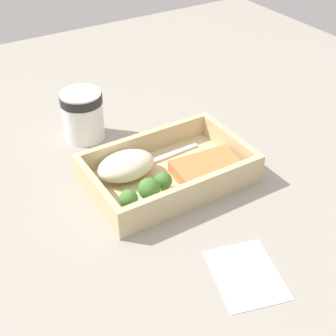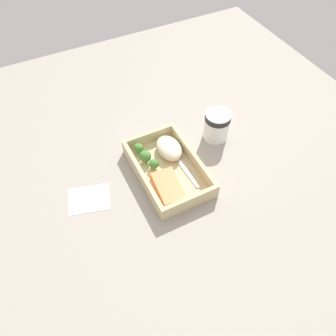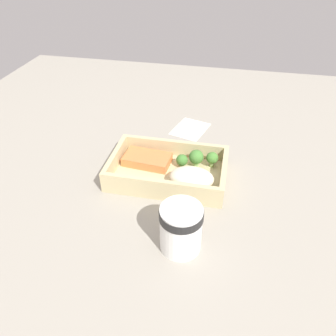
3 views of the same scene
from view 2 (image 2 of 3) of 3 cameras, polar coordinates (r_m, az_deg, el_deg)
The scene contains 11 objects.
ground_plane at distance 101.33cm, azimuth -0.00°, elevation -1.30°, with size 160.00×160.00×2.00cm, color gray.
takeout_tray at distance 100.06cm, azimuth -0.00°, elevation -0.75°, with size 28.61×18.16×1.20cm, color #C6B686.
tray_rim at distance 97.93cm, azimuth -0.00°, elevation 0.22°, with size 28.61×18.16×4.19cm.
salmon_fillet at distance 94.62cm, azimuth 0.06°, elevation -3.37°, with size 11.88×6.80×2.30cm, color #EE7942.
mashed_potatoes at distance 102.58cm, azimuth 0.17°, elevation 3.48°, with size 10.58×7.25×4.45cm, color beige.
broccoli_floret_1 at distance 100.16cm, azimuth -3.98°, elevation 2.01°, with size 3.71×3.71×4.51cm.
broccoli_floret_2 at distance 102.60cm, azimuth -5.14°, elevation 3.43°, with size 3.03×3.03×4.13cm.
broccoli_floret_3 at distance 98.84cm, azimuth -2.47°, elevation 0.69°, with size 3.00×3.00×3.56cm.
fork at distance 100.49cm, azimuth 2.58°, elevation 0.25°, with size 15.86×2.38×0.44cm.
paper_cup at distance 107.97cm, azimuth 8.51°, elevation 7.53°, with size 8.32×8.32×10.04cm.
receipt_slip at distance 97.76cm, azimuth -13.56°, elevation -5.23°, with size 9.15×11.71×0.24cm, color white.
Camera 2 is at (-54.48, 27.49, 79.90)cm, focal length 35.00 mm.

